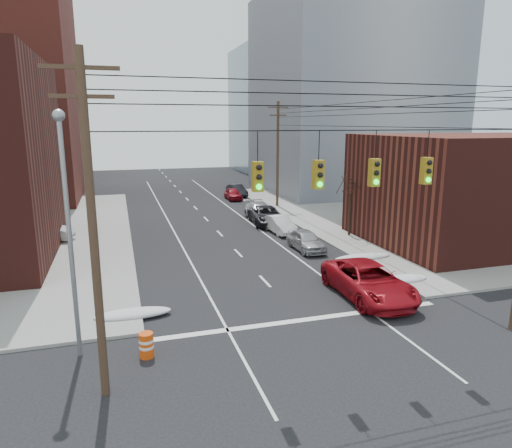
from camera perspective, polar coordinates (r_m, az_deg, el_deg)
ground at (r=16.40m, az=15.05°, el=-20.61°), size 160.00×160.00×0.00m
sidewalk_ne at (r=52.53m, az=24.79°, el=1.76°), size 40.00×40.00×0.15m
building_brick_far at (r=87.49m, az=-29.34°, el=9.10°), size 22.00×18.00×12.00m
building_office at (r=63.02m, az=11.69°, el=15.62°), size 22.00×20.00×25.00m
building_glass at (r=87.45m, az=4.52°, el=13.92°), size 20.00×18.00×22.00m
building_storefront at (r=37.91m, az=26.00°, el=3.92°), size 16.00×12.00×8.00m
utility_pole_left at (r=14.84m, az=-19.76°, el=-0.14°), size 2.20×0.28×11.00m
utility_pole_far at (r=48.37m, az=2.73°, el=8.90°), size 2.20×0.28×11.00m
traffic_signals at (r=16.49m, az=11.32°, el=6.43°), size 17.00×0.42×2.02m
street_light at (r=17.91m, az=-22.48°, el=0.91°), size 0.44×0.44×9.32m
bare_tree at (r=36.49m, az=11.66°, el=1.97°), size 2.09×2.20×4.93m
snow_nw at (r=22.25m, az=-15.13°, el=-10.78°), size 3.50×1.08×0.42m
snow_ne at (r=27.24m, az=17.90°, el=-6.59°), size 3.00×1.08×0.42m
snow_east_far at (r=30.84m, az=13.18°, el=-4.07°), size 4.00×1.08×0.42m
red_pickup at (r=24.37m, az=13.89°, el=-6.94°), size 3.03×6.39×1.76m
parked_car_a at (r=32.49m, az=6.27°, el=-2.03°), size 1.70×4.22×1.44m
parked_car_b at (r=37.46m, az=2.99°, el=-0.06°), size 1.75×4.28×1.38m
parked_car_c at (r=40.62m, az=1.35°, el=1.08°), size 3.17×5.87×1.56m
parked_car_d at (r=42.56m, az=0.48°, el=1.60°), size 2.39×5.42×1.55m
parked_car_e at (r=53.74m, az=-2.90°, el=3.77°), size 1.63×3.95×1.34m
parked_car_f at (r=56.45m, az=-2.43°, el=4.23°), size 1.90×4.39×1.41m
lot_car_a at (r=37.76m, az=-25.29°, el=-0.82°), size 4.86×2.67×1.52m
lot_car_b at (r=39.94m, az=-27.07°, el=-0.46°), size 5.23×3.64×1.33m
construction_barrel at (r=18.61m, az=-13.54°, el=-14.47°), size 0.74×0.74×0.99m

